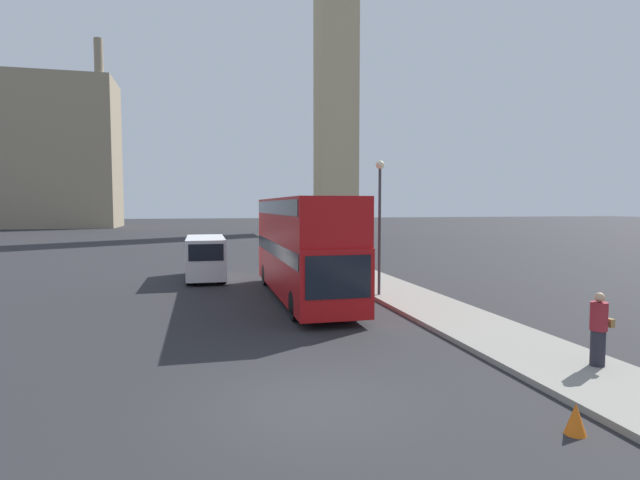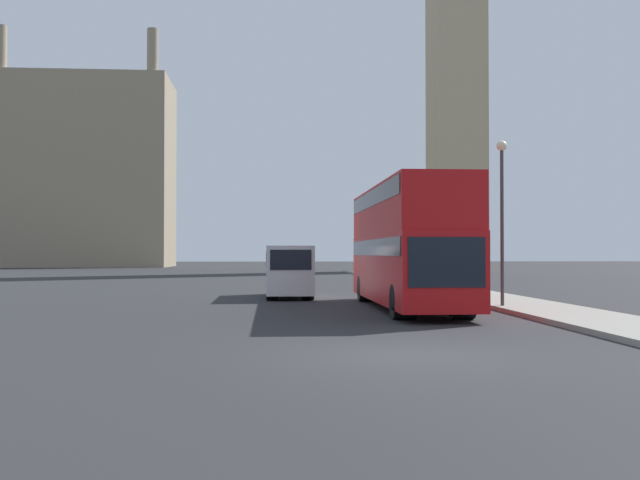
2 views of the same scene
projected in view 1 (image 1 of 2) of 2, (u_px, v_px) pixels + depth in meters
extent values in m
plane|color=#28282B|center=(306.00, 404.00, 9.84)|extent=(300.00, 300.00, 0.00)
cube|color=gray|center=(584.00, 375.00, 11.33)|extent=(2.95, 120.00, 0.15)
cube|color=tan|center=(336.00, 78.00, 74.92)|extent=(5.66, 5.66, 46.29)
cube|color=gray|center=(47.00, 153.00, 88.96)|extent=(23.53, 12.46, 26.56)
cylinder|color=gray|center=(99.00, 56.00, 85.03)|extent=(1.50, 1.50, 5.84)
cube|color=#B71114|center=(303.00, 265.00, 20.96)|extent=(2.40, 11.22, 2.28)
cube|color=#B71114|center=(302.00, 218.00, 20.83)|extent=(2.40, 10.99, 1.66)
cube|color=black|center=(303.00, 248.00, 20.92)|extent=(2.44, 10.77, 0.55)
cube|color=black|center=(302.00, 207.00, 20.80)|extent=(2.44, 10.54, 0.55)
cube|color=black|center=(338.00, 277.00, 15.49)|extent=(2.11, 0.03, 1.37)
cylinder|color=black|center=(301.00, 305.00, 17.02)|extent=(0.67, 1.04, 1.04)
cylinder|color=black|center=(349.00, 303.00, 17.42)|extent=(0.67, 1.04, 1.04)
cylinder|color=black|center=(270.00, 275.00, 24.63)|extent=(0.67, 1.04, 1.04)
cylinder|color=black|center=(304.00, 273.00, 25.04)|extent=(0.67, 1.04, 1.04)
cube|color=white|center=(206.00, 256.00, 26.62)|extent=(1.95, 5.40, 2.04)
cube|color=black|center=(206.00, 253.00, 23.96)|extent=(1.66, 0.02, 0.81)
cube|color=black|center=(206.00, 251.00, 24.89)|extent=(1.98, 0.97, 0.65)
cylinder|color=black|center=(191.00, 277.00, 24.73)|extent=(0.49, 0.75, 0.75)
cylinder|color=black|center=(221.00, 276.00, 25.07)|extent=(0.49, 0.75, 0.75)
cylinder|color=black|center=(192.00, 268.00, 28.29)|extent=(0.49, 0.75, 0.75)
cylinder|color=black|center=(219.00, 268.00, 28.63)|extent=(0.49, 0.75, 0.75)
cylinder|color=#23232D|center=(598.00, 348.00, 11.73)|extent=(0.33, 0.33, 0.84)
cylinder|color=maroon|center=(599.00, 316.00, 11.68)|extent=(0.39, 0.39, 0.67)
sphere|color=tan|center=(600.00, 297.00, 11.65)|extent=(0.23, 0.23, 0.23)
cube|color=olive|center=(609.00, 323.00, 11.76)|extent=(0.12, 0.24, 0.20)
cylinder|color=#38383D|center=(379.00, 232.00, 20.99)|extent=(0.12, 0.12, 5.30)
sphere|color=beige|center=(380.00, 165.00, 20.79)|extent=(0.36, 0.36, 0.36)
cone|color=orange|center=(576.00, 419.00, 8.53)|extent=(0.36, 0.36, 0.55)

